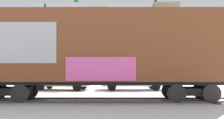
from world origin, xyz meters
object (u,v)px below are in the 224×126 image
Objects in this scene: freight_car at (99,49)px; parked_car_tan at (62,79)px; flagpole at (76,24)px; parked_car_white at (132,78)px.

freight_car is 6.96m from parked_car_tan.
freight_car is 1.39× the size of flagpole.
freight_car is 12.36m from flagpole.
freight_car reaches higher than parked_car_tan.
flagpole reaches higher than parked_car_white.
parked_car_tan is (-3.28, 5.85, -1.86)m from freight_car.
freight_car is at bearing -109.32° from parked_car_white.
flagpole is at bearing 105.67° from freight_car.
parked_car_tan is 0.90× the size of parked_car_white.
parked_car_tan is at bearing -90.70° from flagpole.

